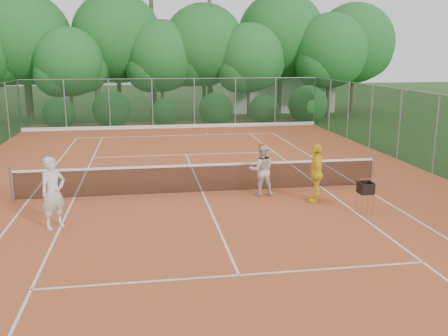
{
  "coord_description": "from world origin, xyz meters",
  "views": [
    {
      "loc": [
        -1.83,
        -15.78,
        4.49
      ],
      "look_at": [
        0.52,
        -1.2,
        1.1
      ],
      "focal_mm": 40.0,
      "sensor_mm": 36.0,
      "label": 1
    }
  ],
  "objects_px": {
    "ball_hopper": "(366,189)",
    "player_yellow": "(316,173)",
    "player_white": "(53,193)",
    "player_center_grp": "(262,170)"
  },
  "relations": [
    {
      "from": "player_yellow",
      "to": "player_white",
      "type": "bearing_deg",
      "value": -61.75
    },
    {
      "from": "player_center_grp",
      "to": "player_yellow",
      "type": "distance_m",
      "value": 1.77
    },
    {
      "from": "player_white",
      "to": "player_center_grp",
      "type": "xyz_separation_m",
      "value": [
        6.06,
        2.16,
        -0.11
      ]
    },
    {
      "from": "player_white",
      "to": "ball_hopper",
      "type": "relative_size",
      "value": 2.14
    },
    {
      "from": "ball_hopper",
      "to": "player_white",
      "type": "bearing_deg",
      "value": 165.26
    },
    {
      "from": "player_white",
      "to": "player_center_grp",
      "type": "distance_m",
      "value": 6.44
    },
    {
      "from": "ball_hopper",
      "to": "player_yellow",
      "type": "bearing_deg",
      "value": 115.63
    },
    {
      "from": "player_yellow",
      "to": "ball_hopper",
      "type": "bearing_deg",
      "value": 59.28
    },
    {
      "from": "player_white",
      "to": "player_center_grp",
      "type": "bearing_deg",
      "value": -20.52
    },
    {
      "from": "player_white",
      "to": "player_yellow",
      "type": "bearing_deg",
      "value": -31.13
    }
  ]
}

